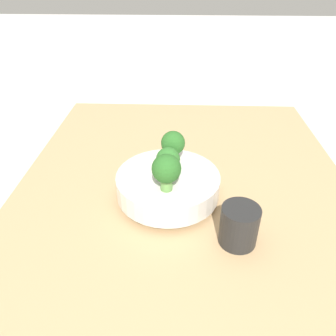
% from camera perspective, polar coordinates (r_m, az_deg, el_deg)
% --- Properties ---
extents(ground_plane, '(6.00, 6.00, 0.00)m').
position_cam_1_polar(ground_plane, '(0.84, 2.65, -6.11)').
color(ground_plane, silver).
extents(table, '(1.10, 0.85, 0.04)m').
position_cam_1_polar(table, '(0.83, 2.69, -5.08)').
color(table, tan).
rests_on(table, ground_plane).
extents(bowl, '(0.24, 0.24, 0.07)m').
position_cam_1_polar(bowl, '(0.77, 0.00, -2.99)').
color(bowl, silver).
rests_on(bowl, table).
extents(broccoli_floret_left, '(0.06, 0.06, 0.08)m').
position_cam_1_polar(broccoli_floret_left, '(0.68, -0.28, -0.31)').
color(broccoli_floret_left, '#609347').
rests_on(broccoli_floret_left, bowl).
extents(broccoli_floret_center, '(0.05, 0.05, 0.07)m').
position_cam_1_polar(broccoli_floret_center, '(0.73, 0.00, 1.41)').
color(broccoli_floret_center, '#6BA34C').
rests_on(broccoli_floret_center, bowl).
extents(broccoli_floret_right, '(0.06, 0.06, 0.08)m').
position_cam_1_polar(broccoli_floret_right, '(0.78, 0.88, 4.24)').
color(broccoli_floret_right, '#609347').
rests_on(broccoli_floret_right, bowl).
extents(cup, '(0.08, 0.08, 0.09)m').
position_cam_1_polar(cup, '(0.68, 12.27, -9.76)').
color(cup, black).
rests_on(cup, table).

